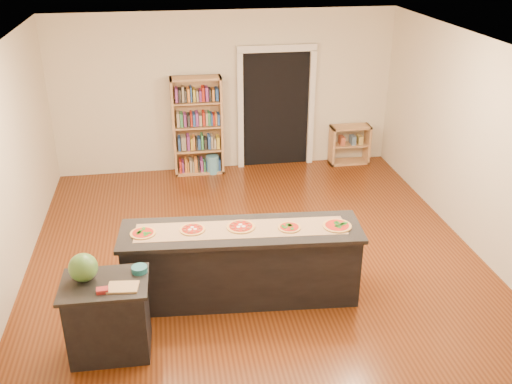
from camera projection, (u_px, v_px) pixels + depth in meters
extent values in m
cube|color=beige|center=(259.00, 169.00, 6.88)|extent=(6.00, 7.00, 2.80)
cube|color=#612E10|center=(258.00, 267.00, 7.48)|extent=(6.00, 7.00, 0.01)
cube|color=white|center=(259.00, 53.00, 6.29)|extent=(6.00, 7.00, 0.01)
cube|color=black|center=(276.00, 109.00, 10.27)|extent=(1.20, 0.02, 2.10)
cube|color=silver|center=(240.00, 112.00, 10.14)|extent=(0.10, 0.08, 2.10)
cube|color=silver|center=(311.00, 108.00, 10.33)|extent=(0.10, 0.08, 2.10)
cube|color=silver|center=(277.00, 48.00, 9.76)|extent=(1.40, 0.08, 0.12)
cube|color=black|center=(242.00, 265.00, 6.72)|extent=(2.70, 0.67, 0.87)
cube|color=black|center=(241.00, 231.00, 6.53)|extent=(2.78, 0.75, 0.05)
cube|color=black|center=(109.00, 319.00, 5.85)|extent=(0.79, 0.56, 0.82)
cube|color=black|center=(104.00, 284.00, 5.66)|extent=(0.87, 0.63, 0.04)
cube|color=tan|center=(198.00, 126.00, 9.97)|extent=(0.87, 0.31, 1.74)
cube|color=tan|center=(350.00, 145.00, 10.60)|extent=(0.73, 0.31, 0.73)
cylinder|color=#559DBE|center=(213.00, 164.00, 10.25)|extent=(0.23, 0.23, 0.33)
cube|color=#95764C|center=(241.00, 229.00, 6.52)|extent=(2.44, 0.62, 0.00)
sphere|color=#144214|center=(83.00, 268.00, 5.64)|extent=(0.29, 0.29, 0.29)
cube|color=tan|center=(123.00, 287.00, 5.57)|extent=(0.32, 0.23, 0.02)
cube|color=maroon|center=(102.00, 290.00, 5.50)|extent=(0.12, 0.09, 0.04)
cylinder|color=#195966|center=(139.00, 269.00, 5.82)|extent=(0.16, 0.16, 0.06)
cylinder|color=tan|center=(143.00, 233.00, 6.41)|extent=(0.28, 0.28, 0.02)
cylinder|color=#A5190C|center=(143.00, 232.00, 6.41)|extent=(0.23, 0.23, 0.00)
cylinder|color=tan|center=(192.00, 229.00, 6.49)|extent=(0.28, 0.28, 0.02)
cylinder|color=#A5190C|center=(192.00, 229.00, 6.49)|extent=(0.23, 0.23, 0.00)
cylinder|color=tan|center=(241.00, 227.00, 6.55)|extent=(0.32, 0.32, 0.02)
cylinder|color=#A5190C|center=(241.00, 226.00, 6.55)|extent=(0.26, 0.26, 0.00)
cylinder|color=tan|center=(289.00, 227.00, 6.53)|extent=(0.27, 0.27, 0.02)
cylinder|color=#A5190C|center=(289.00, 227.00, 6.53)|extent=(0.22, 0.22, 0.00)
cylinder|color=tan|center=(337.00, 226.00, 6.57)|extent=(0.32, 0.32, 0.02)
cylinder|color=#A5190C|center=(337.00, 225.00, 6.57)|extent=(0.26, 0.26, 0.00)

